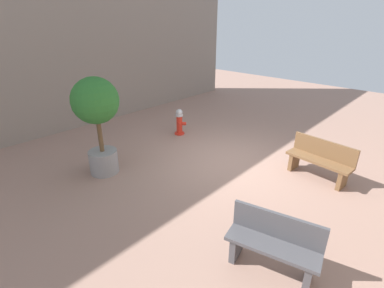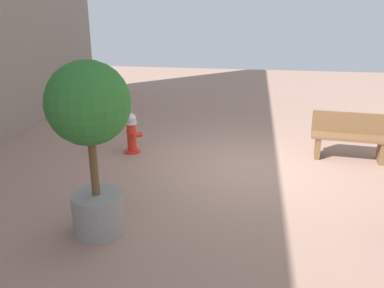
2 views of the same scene
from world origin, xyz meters
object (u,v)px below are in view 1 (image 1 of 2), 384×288
Objects in this scene: planter_tree at (97,113)px; bench_near at (320,159)px; fire_hydrant at (180,122)px; bench_far at (274,243)px.

bench_near is at bearing -139.72° from planter_tree.
fire_hydrant is at bearing -82.13° from planter_tree.
bench_far is 0.60× the size of planter_tree.
bench_near reaches higher than fire_hydrant.
bench_far is at bearing 149.40° from fire_hydrant.
planter_tree is (4.10, 3.47, 1.10)m from bench_near.
fire_hydrant is 0.59× the size of bench_far.
bench_far is at bearing 99.23° from bench_near.
fire_hydrant is at bearing -30.60° from bench_far.
planter_tree is (4.64, 0.15, 1.11)m from bench_far.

